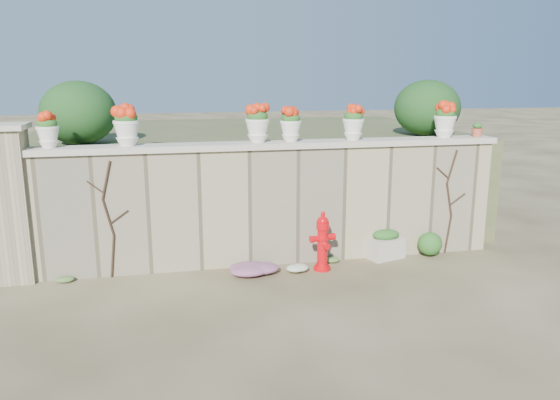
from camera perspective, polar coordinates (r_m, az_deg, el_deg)
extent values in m
plane|color=#463923|center=(8.02, 1.77, -10.57)|extent=(80.00, 80.00, 0.00)
cube|color=#998A66|center=(9.37, -0.84, -0.61)|extent=(8.00, 0.40, 2.00)
cube|color=beige|center=(9.18, -0.86, 5.77)|extent=(8.10, 0.52, 0.10)
cube|color=#998A66|center=(9.45, -26.34, -0.63)|extent=(0.60, 0.60, 2.40)
cube|color=beige|center=(9.27, -27.11, 6.84)|extent=(0.72, 0.72, 0.08)
cube|color=#384C23|center=(12.46, -3.75, 2.79)|extent=(9.00, 6.00, 2.00)
ellipsoid|color=#143814|center=(10.25, -20.31, 8.54)|extent=(1.30, 1.30, 1.10)
ellipsoid|color=#143814|center=(11.40, 15.11, 9.27)|extent=(1.30, 1.30, 1.10)
cylinder|color=black|center=(9.21, -17.07, -5.66)|extent=(0.12, 0.04, 0.70)
cylinder|color=black|center=(9.03, -17.50, -1.76)|extent=(0.17, 0.04, 0.61)
cylinder|color=black|center=(8.90, -17.70, 1.98)|extent=(0.18, 0.04, 0.61)
cylinder|color=black|center=(9.02, -16.46, -1.71)|extent=(0.30, 0.02, 0.22)
cylinder|color=black|center=(8.94, -18.77, 1.30)|extent=(0.25, 0.02, 0.21)
cylinder|color=black|center=(10.46, 17.14, -3.44)|extent=(0.12, 0.04, 0.70)
cylinder|color=black|center=(10.29, 17.26, 0.03)|extent=(0.17, 0.04, 0.61)
cylinder|color=black|center=(10.18, 17.54, 3.32)|extent=(0.18, 0.04, 0.61)
cylinder|color=black|center=(10.37, 18.06, 0.07)|extent=(0.30, 0.02, 0.22)
cylinder|color=black|center=(10.11, 16.63, 2.74)|extent=(0.25, 0.02, 0.21)
cylinder|color=red|center=(9.26, 4.41, -7.12)|extent=(0.28, 0.28, 0.05)
cylinder|color=red|center=(9.14, 4.45, -4.88)|extent=(0.17, 0.17, 0.63)
cylinder|color=red|center=(9.10, 4.47, -3.97)|extent=(0.21, 0.21, 0.04)
cylinder|color=red|center=(9.04, 4.49, -2.68)|extent=(0.21, 0.21, 0.12)
ellipsoid|color=red|center=(9.01, 4.50, -2.06)|extent=(0.19, 0.19, 0.14)
cylinder|color=red|center=(8.99, 4.51, -1.56)|extent=(0.07, 0.07, 0.10)
cylinder|color=red|center=(9.03, 3.67, -4.08)|extent=(0.16, 0.13, 0.10)
cylinder|color=red|center=(9.16, 5.25, -3.86)|extent=(0.16, 0.13, 0.10)
cylinder|color=red|center=(9.03, 4.78, -4.77)|extent=(0.11, 0.12, 0.09)
cube|color=beige|center=(9.94, 10.95, -4.95)|extent=(0.71, 0.54, 0.37)
ellipsoid|color=#1E5119|center=(9.86, 11.02, -3.58)|extent=(0.55, 0.42, 0.19)
ellipsoid|color=#1E5119|center=(10.18, 15.56, -4.23)|extent=(0.57, 0.52, 0.55)
ellipsoid|color=#B824A1|center=(8.98, -3.00, -7.15)|extent=(0.86, 0.58, 0.23)
ellipsoid|color=white|center=(9.06, 1.35, -7.06)|extent=(0.56, 0.45, 0.20)
ellipsoid|color=#1E5119|center=(9.12, -23.16, 7.34)|extent=(0.30, 0.30, 0.18)
ellipsoid|color=red|center=(9.12, -23.20, 7.80)|extent=(0.26, 0.26, 0.19)
ellipsoid|color=#1E5119|center=(8.97, -15.79, 8.29)|extent=(0.36, 0.36, 0.21)
ellipsoid|color=red|center=(8.96, -15.83, 8.85)|extent=(0.31, 0.31, 0.22)
ellipsoid|color=#1E5119|center=(9.09, -2.37, 8.73)|extent=(0.34, 0.34, 0.21)
ellipsoid|color=red|center=(9.08, -2.38, 9.27)|extent=(0.30, 0.30, 0.22)
ellipsoid|color=#1E5119|center=(9.20, 1.13, 8.54)|extent=(0.31, 0.31, 0.19)
ellipsoid|color=red|center=(9.20, 1.13, 9.02)|extent=(0.27, 0.27, 0.19)
ellipsoid|color=#1E5119|center=(9.52, 7.69, 8.66)|extent=(0.32, 0.32, 0.19)
ellipsoid|color=red|center=(9.51, 7.70, 9.15)|extent=(0.28, 0.28, 0.20)
ellipsoid|color=#1E5119|center=(10.23, 16.91, 8.66)|extent=(0.34, 0.34, 0.21)
ellipsoid|color=red|center=(10.22, 16.94, 9.14)|extent=(0.30, 0.30, 0.21)
ellipsoid|color=#1E5119|center=(10.58, 19.94, 7.26)|extent=(0.17, 0.17, 0.12)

